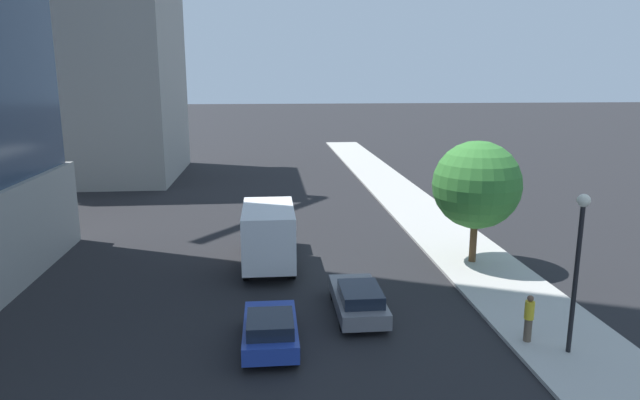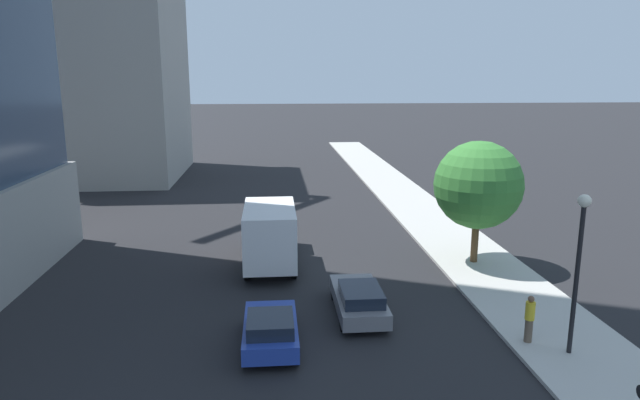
{
  "view_description": "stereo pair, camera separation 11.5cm",
  "coord_description": "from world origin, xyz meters",
  "px_view_note": "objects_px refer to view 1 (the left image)",
  "views": [
    {
      "loc": [
        -1.85,
        -0.31,
        9.5
      ],
      "look_at": [
        -0.2,
        17.17,
        5.61
      ],
      "focal_mm": 31.4,
      "sensor_mm": 36.0,
      "label": 1
    },
    {
      "loc": [
        -1.73,
        -0.32,
        9.5
      ],
      "look_at": [
        -0.2,
        17.17,
        5.61
      ],
      "focal_mm": 31.4,
      "sensor_mm": 36.0,
      "label": 2
    }
  ],
  "objects_px": {
    "construction_building": "(89,33)",
    "pedestrian_yellow_shirt": "(529,318)",
    "car_gray": "(358,299)",
    "car_blue": "(270,329)",
    "street_tree": "(477,185)",
    "box_truck": "(269,232)",
    "street_lamp": "(579,250)"
  },
  "relations": [
    {
      "from": "construction_building",
      "to": "pedestrian_yellow_shirt",
      "type": "relative_size",
      "value": 19.67
    },
    {
      "from": "car_gray",
      "to": "car_blue",
      "type": "bearing_deg",
      "value": -144.96
    },
    {
      "from": "pedestrian_yellow_shirt",
      "to": "car_blue",
      "type": "bearing_deg",
      "value": 176.13
    },
    {
      "from": "construction_building",
      "to": "car_blue",
      "type": "distance_m",
      "value": 42.33
    },
    {
      "from": "car_gray",
      "to": "pedestrian_yellow_shirt",
      "type": "height_order",
      "value": "pedestrian_yellow_shirt"
    },
    {
      "from": "street_tree",
      "to": "car_blue",
      "type": "distance_m",
      "value": 13.75
    },
    {
      "from": "car_blue",
      "to": "car_gray",
      "type": "distance_m",
      "value": 4.36
    },
    {
      "from": "pedestrian_yellow_shirt",
      "to": "construction_building",
      "type": "bearing_deg",
      "value": 124.07
    },
    {
      "from": "construction_building",
      "to": "car_gray",
      "type": "distance_m",
      "value": 41.73
    },
    {
      "from": "box_truck",
      "to": "car_gray",
      "type": "bearing_deg",
      "value": -61.4
    },
    {
      "from": "street_lamp",
      "to": "car_blue",
      "type": "distance_m",
      "value": 10.87
    },
    {
      "from": "car_blue",
      "to": "car_gray",
      "type": "height_order",
      "value": "car_blue"
    },
    {
      "from": "box_truck",
      "to": "street_tree",
      "type": "bearing_deg",
      "value": -4.54
    },
    {
      "from": "car_blue",
      "to": "car_gray",
      "type": "relative_size",
      "value": 0.87
    },
    {
      "from": "street_lamp",
      "to": "pedestrian_yellow_shirt",
      "type": "xyz_separation_m",
      "value": [
        -1.06,
        0.91,
        -2.79
      ]
    },
    {
      "from": "construction_building",
      "to": "street_lamp",
      "type": "height_order",
      "value": "construction_building"
    },
    {
      "from": "car_blue",
      "to": "pedestrian_yellow_shirt",
      "type": "xyz_separation_m",
      "value": [
        9.24,
        -0.62,
        0.34
      ]
    },
    {
      "from": "car_blue",
      "to": "street_tree",
      "type": "bearing_deg",
      "value": 38.17
    },
    {
      "from": "car_blue",
      "to": "pedestrian_yellow_shirt",
      "type": "relative_size",
      "value": 2.29
    },
    {
      "from": "construction_building",
      "to": "street_tree",
      "type": "relative_size",
      "value": 5.51
    },
    {
      "from": "street_lamp",
      "to": "pedestrian_yellow_shirt",
      "type": "distance_m",
      "value": 3.12
    },
    {
      "from": "street_tree",
      "to": "car_blue",
      "type": "height_order",
      "value": "street_tree"
    },
    {
      "from": "car_gray",
      "to": "box_truck",
      "type": "bearing_deg",
      "value": 118.6
    },
    {
      "from": "street_tree",
      "to": "construction_building",
      "type": "bearing_deg",
      "value": 132.82
    },
    {
      "from": "street_tree",
      "to": "pedestrian_yellow_shirt",
      "type": "xyz_separation_m",
      "value": [
        -1.22,
        -8.85,
        -3.12
      ]
    },
    {
      "from": "car_gray",
      "to": "box_truck",
      "type": "relative_size",
      "value": 0.64
    },
    {
      "from": "street_lamp",
      "to": "pedestrian_yellow_shirt",
      "type": "height_order",
      "value": "street_lamp"
    },
    {
      "from": "car_blue",
      "to": "pedestrian_yellow_shirt",
      "type": "bearing_deg",
      "value": -3.87
    },
    {
      "from": "street_lamp",
      "to": "box_truck",
      "type": "xyz_separation_m",
      "value": [
        -10.3,
        10.59,
        -2.06
      ]
    },
    {
      "from": "car_gray",
      "to": "street_tree",
      "type": "bearing_deg",
      "value": 39.7
    },
    {
      "from": "street_tree",
      "to": "car_blue",
      "type": "xyz_separation_m",
      "value": [
        -10.46,
        -8.22,
        -3.46
      ]
    },
    {
      "from": "car_gray",
      "to": "box_truck",
      "type": "xyz_separation_m",
      "value": [
        -3.57,
        6.55,
        1.09
      ]
    }
  ]
}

